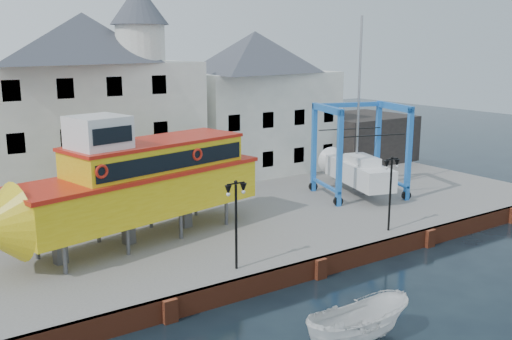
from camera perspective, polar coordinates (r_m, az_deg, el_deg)
ground at (r=28.40m, az=6.35°, el=-10.69°), size 140.00×140.00×0.00m
hardstanding at (r=36.77m, az=-4.80°, el=-4.41°), size 44.00×22.00×1.00m
quay_wall at (r=28.28m, az=6.23°, el=-9.69°), size 44.00×0.47×1.00m
building_white_main at (r=40.27m, az=-16.31°, el=6.53°), size 14.00×8.30×14.00m
building_white_right at (r=46.96m, az=-0.09°, el=6.87°), size 12.00×8.00×11.20m
shed_dark at (r=52.17m, az=10.32°, el=3.23°), size 8.00×7.00×4.00m
lamp_post_left at (r=25.69m, az=-2.02°, el=-3.25°), size 1.12×0.32×4.20m
lamp_post_right at (r=31.96m, az=13.37°, el=-0.47°), size 1.12×0.32×4.20m
tour_boat at (r=29.74m, az=-12.79°, el=-1.34°), size 16.01×6.99×6.78m
travel_lift at (r=40.04m, az=9.81°, el=0.54°), size 6.61×8.19×12.00m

